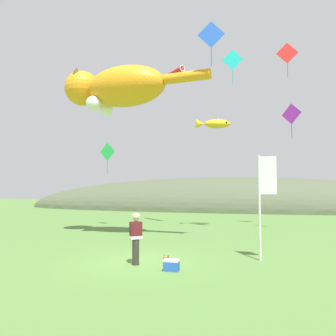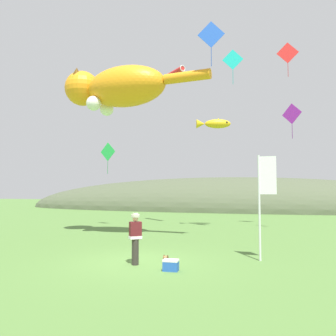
# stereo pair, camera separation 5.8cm
# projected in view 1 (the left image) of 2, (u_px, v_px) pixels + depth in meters

# --- Properties ---
(ground_plane) EXTENTS (120.00, 120.00, 0.00)m
(ground_plane) POSITION_uv_depth(u_px,v_px,m) (138.00, 262.00, 11.68)
(ground_plane) COLOR #517A38
(distant_hill_ridge) EXTENTS (55.88, 14.49, 8.20)m
(distant_hill_ridge) POSITION_uv_depth(u_px,v_px,m) (225.00, 209.00, 41.70)
(distant_hill_ridge) COLOR #4C563D
(distant_hill_ridge) RESTS_ON ground
(festival_attendant) EXTENTS (0.49, 0.47, 1.77)m
(festival_attendant) POSITION_uv_depth(u_px,v_px,m) (136.00, 237.00, 11.36)
(festival_attendant) COLOR #332D28
(festival_attendant) RESTS_ON ground
(kite_spool) EXTENTS (0.15, 0.22, 0.22)m
(kite_spool) POSITION_uv_depth(u_px,v_px,m) (166.00, 258.00, 11.88)
(kite_spool) COLOR olive
(kite_spool) RESTS_ON ground
(picnic_cooler) EXTENTS (0.50, 0.34, 0.36)m
(picnic_cooler) POSITION_uv_depth(u_px,v_px,m) (171.00, 265.00, 10.49)
(picnic_cooler) COLOR blue
(picnic_cooler) RESTS_ON ground
(festival_banner_pole) EXTENTS (0.66, 0.08, 3.88)m
(festival_banner_pole) POSITION_uv_depth(u_px,v_px,m) (264.00, 191.00, 12.06)
(festival_banner_pole) COLOR silver
(festival_banner_pole) RESTS_ON ground
(kite_giant_cat) EXTENTS (8.52, 2.86, 2.59)m
(kite_giant_cat) POSITION_uv_depth(u_px,v_px,m) (116.00, 88.00, 17.99)
(kite_giant_cat) COLOR orange
(kite_fish_windsock) EXTENTS (2.39, 1.21, 0.71)m
(kite_fish_windsock) POSITION_uv_depth(u_px,v_px,m) (214.00, 124.00, 22.08)
(kite_fish_windsock) COLOR gold
(kite_tube_streamer) EXTENTS (2.33, 2.17, 0.44)m
(kite_tube_streamer) POSITION_uv_depth(u_px,v_px,m) (172.00, 74.00, 23.49)
(kite_tube_streamer) COLOR red
(kite_diamond_teal) EXTENTS (1.25, 0.15, 2.15)m
(kite_diamond_teal) POSITION_uv_depth(u_px,v_px,m) (232.00, 60.00, 19.75)
(kite_diamond_teal) COLOR #19BFBF
(kite_diamond_violet) EXTENTS (1.09, 0.75, 2.20)m
(kite_diamond_violet) POSITION_uv_depth(u_px,v_px,m) (291.00, 114.00, 20.23)
(kite_diamond_violet) COLOR purple
(kite_diamond_red) EXTENTS (1.41, 0.08, 2.31)m
(kite_diamond_red) POSITION_uv_depth(u_px,v_px,m) (287.00, 53.00, 21.59)
(kite_diamond_red) COLOR red
(kite_diamond_green) EXTENTS (1.29, 0.35, 2.22)m
(kite_diamond_green) POSITION_uv_depth(u_px,v_px,m) (107.00, 152.00, 23.05)
(kite_diamond_green) COLOR green
(kite_diamond_blue) EXTENTS (1.28, 0.19, 2.19)m
(kite_diamond_blue) POSITION_uv_depth(u_px,v_px,m) (211.00, 35.00, 15.49)
(kite_diamond_blue) COLOR blue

